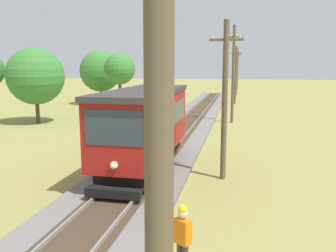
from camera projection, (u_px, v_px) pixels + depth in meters
name	position (u px, v px, depth m)	size (l,w,h in m)	color
red_tram	(144.00, 125.00, 16.08)	(2.60, 8.54, 4.79)	maroon
utility_pole_foreground	(159.00, 171.00, 2.85)	(1.40, 0.38, 7.89)	brown
utility_pole_near_tram	(225.00, 100.00, 14.87)	(1.40, 0.29, 6.72)	brown
utility_pole_mid	(233.00, 74.00, 29.89)	(1.40, 0.47, 8.20)	brown
utility_pole_far	(236.00, 75.00, 44.99)	(1.40, 0.57, 7.32)	brown
utility_pole_distant	(237.00, 71.00, 58.91)	(1.40, 0.63, 7.78)	brown
utility_pole_horizon	(238.00, 69.00, 74.17)	(1.40, 0.37, 8.05)	brown
track_worker	(183.00, 238.00, 8.09)	(0.45, 0.40, 1.78)	#38332D
tree_left_near	(100.00, 71.00, 44.27)	(5.13, 5.13, 6.78)	#4C3823
tree_left_far	(35.00, 76.00, 29.65)	(4.77, 4.77, 6.39)	#4C3823
tree_right_far	(120.00, 69.00, 39.67)	(3.52, 3.52, 6.27)	#4C3823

